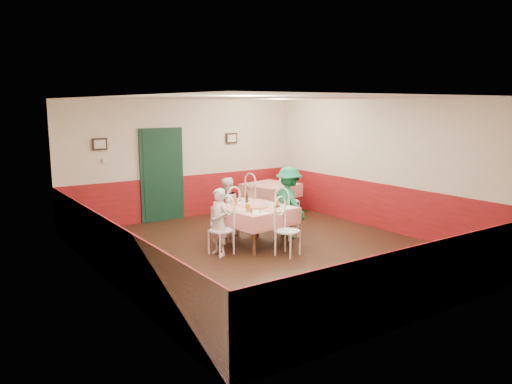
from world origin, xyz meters
TOP-DOWN VIEW (x-y plane):
  - floor at (0.00, 0.00)m, footprint 7.00×7.00m
  - ceiling at (0.00, 0.00)m, footprint 7.00×7.00m
  - back_wall at (0.00, 3.50)m, footprint 6.00×0.10m
  - front_wall at (0.00, -3.50)m, footprint 6.00×0.10m
  - left_wall at (-3.00, 0.00)m, footprint 0.10×7.00m
  - right_wall at (3.00, 0.00)m, footprint 0.10×7.00m
  - wainscot_back at (0.00, 3.48)m, footprint 6.00×0.03m
  - wainscot_front at (0.00, -3.48)m, footprint 6.00×0.03m
  - wainscot_left at (-2.98, 0.00)m, footprint 0.03×7.00m
  - wainscot_right at (2.98, 0.00)m, footprint 0.03×7.00m
  - door at (-0.60, 3.45)m, footprint 0.96×0.06m
  - picture_left at (-2.00, 3.45)m, footprint 0.32×0.03m
  - picture_right at (1.30, 3.45)m, footprint 0.32×0.03m
  - thermostat at (-1.90, 3.45)m, footprint 0.10×0.03m
  - main_table at (-0.00, 0.46)m, footprint 1.37×1.37m
  - second_table at (1.88, 2.56)m, footprint 1.33×1.33m
  - chair_left at (-0.85, 0.34)m, footprint 0.48×0.48m
  - chair_right at (0.84, 0.57)m, footprint 0.52×0.52m
  - chair_far at (-0.12, 1.30)m, footprint 0.51×0.51m
  - chair_near at (0.11, -0.38)m, footprint 0.54×0.54m
  - chair_second_a at (1.13, 2.56)m, footprint 0.50×0.50m
  - chair_second_b at (1.88, 1.81)m, footprint 0.50×0.50m
  - pizza at (-0.01, 0.43)m, footprint 0.47×0.47m
  - plate_left at (-0.40, 0.38)m, footprint 0.28×0.28m
  - plate_right at (0.43, 0.52)m, footprint 0.28×0.28m
  - plate_far at (-0.05, 0.87)m, footprint 0.28×0.28m
  - glass_a at (-0.39, 0.16)m, footprint 0.09×0.09m
  - glass_b at (0.40, 0.32)m, footprint 0.09×0.09m
  - glass_c at (-0.22, 0.86)m, footprint 0.08×0.08m
  - beer_bottle at (0.04, 0.85)m, footprint 0.06×0.06m
  - shaker_a at (-0.38, 0.01)m, footprint 0.04×0.04m
  - shaker_b at (-0.28, -0.07)m, footprint 0.04×0.04m
  - shaker_c at (-0.39, 0.04)m, footprint 0.04×0.04m
  - menu_left at (-0.27, 0.02)m, footprint 0.40×0.47m
  - menu_right at (0.42, 0.15)m, footprint 0.33×0.42m
  - wallet at (0.31, 0.22)m, footprint 0.12×0.10m
  - diner_left at (-0.90, 0.34)m, footprint 0.34×0.47m
  - diner_far at (-0.13, 1.35)m, footprint 0.69×0.60m
  - diner_right at (0.89, 0.58)m, footprint 0.60×0.98m

SIDE VIEW (x-z plane):
  - floor at x=0.00m, z-range 0.00..0.00m
  - main_table at x=0.00m, z-range -0.01..0.76m
  - second_table at x=1.88m, z-range -0.01..0.76m
  - chair_left at x=-0.85m, z-range 0.00..0.90m
  - chair_right at x=0.84m, z-range 0.00..0.90m
  - chair_far at x=-0.12m, z-range 0.00..0.90m
  - chair_near at x=0.11m, z-range 0.00..0.90m
  - chair_second_a at x=1.13m, z-range 0.00..0.90m
  - chair_second_b at x=1.88m, z-range 0.00..0.90m
  - wainscot_back at x=0.00m, z-range 0.00..1.00m
  - wainscot_front at x=0.00m, z-range 0.00..1.00m
  - wainscot_left at x=-2.98m, z-range 0.00..1.00m
  - wainscot_right at x=2.98m, z-range 0.00..1.00m
  - diner_left at x=-0.90m, z-range 0.00..1.22m
  - diner_far at x=-0.13m, z-range 0.00..1.23m
  - diner_right at x=0.89m, z-range 0.00..1.46m
  - menu_left at x=-0.27m, z-range 0.76..0.76m
  - menu_right at x=0.42m, z-range 0.76..0.76m
  - plate_left at x=-0.40m, z-range 0.76..0.77m
  - plate_right at x=0.43m, z-range 0.76..0.77m
  - plate_far at x=-0.05m, z-range 0.76..0.77m
  - wallet at x=0.31m, z-range 0.76..0.78m
  - pizza at x=-0.01m, z-range 0.76..0.79m
  - shaker_a at x=-0.38m, z-range 0.76..0.85m
  - shaker_b at x=-0.28m, z-range 0.76..0.85m
  - shaker_c at x=-0.39m, z-range 0.76..0.85m
  - glass_c at x=-0.22m, z-range 0.76..0.89m
  - glass_b at x=0.40m, z-range 0.76..0.90m
  - glass_a at x=-0.39m, z-range 0.76..0.91m
  - beer_bottle at x=0.04m, z-range 0.76..0.97m
  - door at x=-0.60m, z-range 0.00..2.10m
  - back_wall at x=0.00m, z-range 0.00..2.80m
  - front_wall at x=0.00m, z-range 0.00..2.80m
  - left_wall at x=-3.00m, z-range 0.00..2.80m
  - right_wall at x=3.00m, z-range 0.00..2.80m
  - thermostat at x=-1.90m, z-range 1.45..1.55m
  - picture_left at x=-2.00m, z-range 1.72..1.98m
  - picture_right at x=1.30m, z-range 1.72..1.98m
  - ceiling at x=0.00m, z-range 2.80..2.80m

